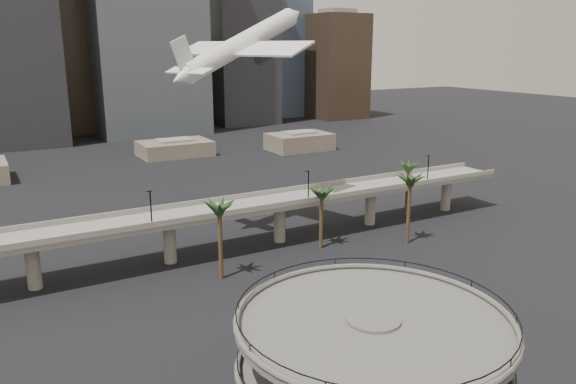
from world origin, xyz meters
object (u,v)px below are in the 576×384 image
overpass (227,214)px  airborne_jet (242,45)px  car_b (420,301)px  car_c (442,299)px  car_a (366,339)px

overpass → airborne_jet: (9.11, 11.37, 29.90)m
car_b → overpass: bearing=2.5°
airborne_jet → car_c: (9.62, -47.23, -36.49)m
overpass → car_a: overpass is taller
car_b → car_c: car_b is taller
airborne_jet → car_a: 63.19m
car_a → overpass: bearing=15.4°
airborne_jet → car_a: bearing=-117.3°
car_a → car_b: (13.56, 4.87, 0.05)m
car_a → airborne_jet: bearing=4.6°
airborne_jet → overpass: bearing=-147.8°
overpass → car_c: bearing=-62.4°
overpass → car_b: 38.60m
overpass → car_b: size_ratio=25.73×
overpass → car_a: size_ratio=28.45×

